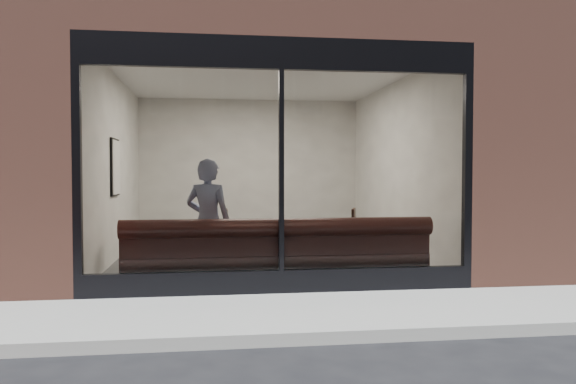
{
  "coord_description": "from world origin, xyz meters",
  "views": [
    {
      "loc": [
        -0.85,
        -4.9,
        1.52
      ],
      "look_at": [
        0.13,
        2.4,
        1.27
      ],
      "focal_mm": 35.0,
      "sensor_mm": 36.0,
      "label": 1
    }
  ],
  "objects": [
    {
      "name": "ground",
      "position": [
        0.0,
        0.0,
        0.0
      ],
      "size": [
        120.0,
        120.0,
        0.0
      ],
      "primitive_type": "plane",
      "color": "black",
      "rests_on": "ground"
    },
    {
      "name": "sidewalk_near",
      "position": [
        0.0,
        1.0,
        0.01
      ],
      "size": [
        40.0,
        2.0,
        0.01
      ],
      "primitive_type": "cube",
      "color": "gray",
      "rests_on": "ground"
    },
    {
      "name": "kerb_near",
      "position": [
        0.0,
        -0.05,
        0.06
      ],
      "size": [
        40.0,
        0.1,
        0.12
      ],
      "primitive_type": "cube",
      "color": "gray",
      "rests_on": "ground"
    },
    {
      "name": "host_building_pier_left",
      "position": [
        -3.75,
        8.0,
        1.6
      ],
      "size": [
        2.5,
        12.0,
        3.2
      ],
      "primitive_type": "cube",
      "color": "brown",
      "rests_on": "ground"
    },
    {
      "name": "host_building_pier_right",
      "position": [
        3.75,
        8.0,
        1.6
      ],
      "size": [
        2.5,
        12.0,
        3.2
      ],
      "primitive_type": "cube",
      "color": "brown",
      "rests_on": "ground"
    },
    {
      "name": "host_building_backfill",
      "position": [
        0.0,
        11.0,
        1.6
      ],
      "size": [
        5.0,
        6.0,
        3.2
      ],
      "primitive_type": "cube",
      "color": "brown",
      "rests_on": "ground"
    },
    {
      "name": "cafe_floor",
      "position": [
        0.0,
        5.0,
        0.02
      ],
      "size": [
        6.0,
        6.0,
        0.0
      ],
      "primitive_type": "plane",
      "color": "#2D2D30",
      "rests_on": "ground"
    },
    {
      "name": "cafe_ceiling",
      "position": [
        0.0,
        5.0,
        3.19
      ],
      "size": [
        6.0,
        6.0,
        0.0
      ],
      "primitive_type": "plane",
      "rotation": [
        3.14,
        0.0,
        0.0
      ],
      "color": "white",
      "rests_on": "host_building_upper"
    },
    {
      "name": "cafe_wall_back",
      "position": [
        0.0,
        7.99,
        1.6
      ],
      "size": [
        5.0,
        0.0,
        5.0
      ],
      "primitive_type": "plane",
      "rotation": [
        1.57,
        0.0,
        0.0
      ],
      "color": "beige",
      "rests_on": "ground"
    },
    {
      "name": "cafe_wall_left",
      "position": [
        -2.49,
        5.0,
        1.6
      ],
      "size": [
        0.0,
        6.0,
        6.0
      ],
      "primitive_type": "plane",
      "rotation": [
        1.57,
        0.0,
        1.57
      ],
      "color": "beige",
      "rests_on": "ground"
    },
    {
      "name": "cafe_wall_right",
      "position": [
        2.49,
        5.0,
        1.6
      ],
      "size": [
        0.0,
        6.0,
        6.0
      ],
      "primitive_type": "plane",
      "rotation": [
        1.57,
        0.0,
        -1.57
      ],
      "color": "beige",
      "rests_on": "ground"
    },
    {
      "name": "storefront_kick",
      "position": [
        0.0,
        2.05,
        0.15
      ],
      "size": [
        5.0,
        0.1,
        0.3
      ],
      "primitive_type": "cube",
      "color": "black",
      "rests_on": "ground"
    },
    {
      "name": "storefront_header",
      "position": [
        0.0,
        2.05,
        3.0
      ],
      "size": [
        5.0,
        0.1,
        0.4
      ],
      "primitive_type": "cube",
      "color": "black",
      "rests_on": "host_building_upper"
    },
    {
      "name": "storefront_mullion",
      "position": [
        0.0,
        2.05,
        1.55
      ],
      "size": [
        0.06,
        0.1,
        2.5
      ],
      "primitive_type": "cube",
      "color": "black",
      "rests_on": "storefront_kick"
    },
    {
      "name": "storefront_glass",
      "position": [
        0.0,
        2.02,
        1.55
      ],
      "size": [
        4.8,
        0.0,
        4.8
      ],
      "primitive_type": "plane",
      "rotation": [
        1.57,
        0.0,
        0.0
      ],
      "color": "white",
      "rests_on": "storefront_kick"
    },
    {
      "name": "banquette",
      "position": [
        0.0,
        2.45,
        0.23
      ],
      "size": [
        4.0,
        0.55,
        0.45
      ],
      "primitive_type": "cube",
      "color": "black",
      "rests_on": "cafe_floor"
    },
    {
      "name": "person",
      "position": [
        -0.91,
        2.72,
        0.85
      ],
      "size": [
        0.73,
        0.6,
        1.71
      ],
      "primitive_type": "imported",
      "rotation": [
        0.0,
        0.0,
        2.79
      ],
      "color": "#909BBF",
      "rests_on": "cafe_floor"
    },
    {
      "name": "cafe_table_left",
      "position": [
        -1.79,
        3.7,
        0.74
      ],
      "size": [
        0.76,
        0.76,
        0.04
      ],
      "primitive_type": "cube",
      "rotation": [
        0.0,
        0.0,
        0.3
      ],
      "color": "black",
      "rests_on": "cafe_floor"
    },
    {
      "name": "cafe_table_right",
      "position": [
        0.46,
        3.37,
        0.74
      ],
      "size": [
        0.78,
        0.78,
        0.04
      ],
      "primitive_type": "cube",
      "rotation": [
        0.0,
        0.0,
        -0.21
      ],
      "color": "black",
      "rests_on": "cafe_floor"
    },
    {
      "name": "cafe_chair_left",
      "position": [
        -0.83,
        3.93,
        0.24
      ],
      "size": [
        0.37,
        0.37,
        0.03
      ],
      "primitive_type": "cube",
      "rotation": [
        0.0,
        0.0,
        3.15
      ],
      "color": "black",
      "rests_on": "cafe_floor"
    },
    {
      "name": "cafe_chair_right",
      "position": [
        1.19,
        3.85,
        0.24
      ],
      "size": [
        0.51,
        0.51,
        0.04
      ],
      "primitive_type": "cube",
      "rotation": [
        0.0,
        0.0,
        2.82
      ],
      "color": "black",
      "rests_on": "cafe_floor"
    },
    {
      "name": "wall_poster",
      "position": [
        -2.45,
        4.78,
        1.61
      ],
      "size": [
        0.02,
        0.67,
        0.9
      ],
      "primitive_type": "cube",
      "color": "white",
      "rests_on": "cafe_wall_left"
    }
  ]
}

